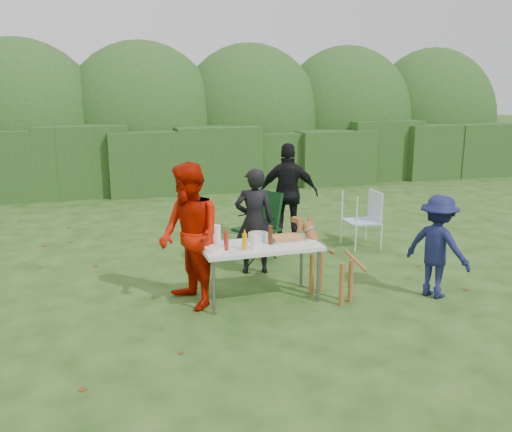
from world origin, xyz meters
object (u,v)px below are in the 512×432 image
object	(u,v)px
paper_towel_roll	(216,235)
lawn_chair	(362,219)
person_red_jacket	(190,236)
person_cook	(254,221)
beer_bottle	(270,235)
person_black_puffy	(288,194)
child	(437,247)
dog	(331,263)
mustard_bottle	(245,242)
folding_table	(261,249)
camping_chair	(256,225)
ketchup_bottle	(226,241)

from	to	relation	value
paper_towel_roll	lawn_chair	bearing A→B (deg)	29.09
person_red_jacket	person_cook	bearing A→B (deg)	114.93
beer_bottle	paper_towel_roll	size ratio (longest dim) A/B	0.92
person_black_puffy	child	size ratio (longest dim) A/B	1.30
lawn_chair	dog	bearing A→B (deg)	57.15
child	mustard_bottle	bearing A→B (deg)	53.51
folding_table	paper_towel_roll	size ratio (longest dim) A/B	5.77
camping_chair	mustard_bottle	bearing A→B (deg)	40.78
person_red_jacket	beer_bottle	xyz separation A→B (m)	(1.01, -0.10, -0.04)
child	lawn_chair	distance (m)	2.36
folding_table	dog	world-z (taller)	dog
person_cook	person_black_puffy	world-z (taller)	person_black_puffy
folding_table	beer_bottle	distance (m)	0.21
dog	beer_bottle	world-z (taller)	beer_bottle
person_red_jacket	camping_chair	distance (m)	2.16
child	person_black_puffy	bearing A→B (deg)	-9.61
child	paper_towel_roll	distance (m)	2.86
person_red_jacket	mustard_bottle	distance (m)	0.68
folding_table	camping_chair	xyz separation A→B (m)	(0.49, 1.71, -0.15)
beer_bottle	paper_towel_roll	world-z (taller)	paper_towel_roll
dog	mustard_bottle	distance (m)	1.19
person_black_puffy	ketchup_bottle	xyz separation A→B (m)	(-1.78, -2.50, -0.03)
person_cook	person_red_jacket	distance (m)	1.49
person_cook	paper_towel_roll	xyz separation A→B (m)	(-0.79, -0.91, 0.09)
folding_table	camping_chair	distance (m)	1.79
camping_chair	beer_bottle	xyz separation A→B (m)	(-0.37, -1.72, 0.32)
mustard_bottle	ketchup_bottle	size ratio (longest dim) A/B	0.91
person_cook	child	distance (m)	2.55
paper_towel_roll	person_black_puffy	bearing A→B (deg)	50.86
beer_bottle	paper_towel_roll	xyz separation A→B (m)	(-0.67, 0.15, 0.01)
lawn_chair	beer_bottle	distance (m)	2.93
person_cook	beer_bottle	distance (m)	1.07
lawn_chair	ketchup_bottle	distance (m)	3.45
camping_chair	person_cook	bearing A→B (deg)	42.26
person_cook	person_red_jacket	world-z (taller)	person_red_jacket
person_red_jacket	child	bearing A→B (deg)	62.72
folding_table	lawn_chair	world-z (taller)	lawn_chair
ketchup_bottle	lawn_chair	bearing A→B (deg)	33.00
lawn_chair	paper_towel_roll	size ratio (longest dim) A/B	3.73
mustard_bottle	paper_towel_roll	bearing A→B (deg)	136.45
lawn_chair	beer_bottle	size ratio (longest dim) A/B	4.04
mustard_bottle	child	bearing A→B (deg)	-9.76
person_red_jacket	beer_bottle	distance (m)	1.02
person_cook	lawn_chair	size ratio (longest dim) A/B	1.61
mustard_bottle	person_cook	bearing A→B (deg)	67.27
mustard_bottle	beer_bottle	bearing A→B (deg)	18.95
ketchup_bottle	beer_bottle	distance (m)	0.60
dog	ketchup_bottle	xyz separation A→B (m)	(-1.36, 0.14, 0.37)
person_black_puffy	mustard_bottle	size ratio (longest dim) A/B	8.78
folding_table	mustard_bottle	distance (m)	0.33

